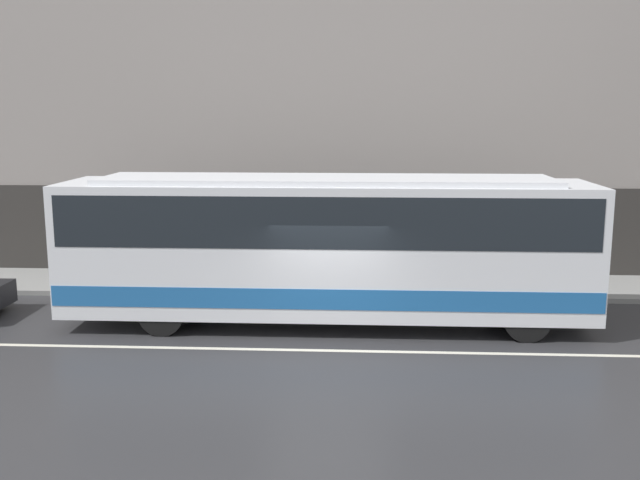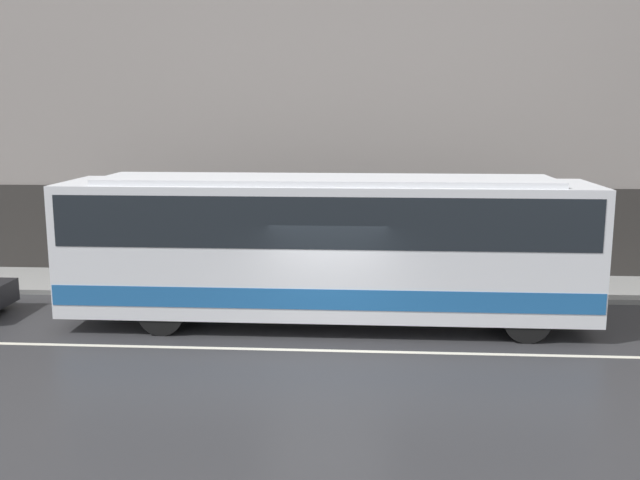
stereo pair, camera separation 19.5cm
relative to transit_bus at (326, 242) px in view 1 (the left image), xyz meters
The scene contains 6 objects.
ground_plane 2.74m from the transit_bus, 86.66° to the right, with size 60.00×60.00×0.00m, color #2D2D30.
sidewalk 3.90m from the transit_bus, 88.10° to the left, with size 60.00×2.76×0.13m.
building_facade 5.92m from the transit_bus, 88.68° to the left, with size 60.00×0.35×10.69m.
lane_stripe 2.73m from the transit_bus, 86.66° to the right, with size 54.00×0.14×0.01m.
transit_bus is the anchor object (origin of this frame).
pedestrian_waiting 4.42m from the transit_bus, 143.41° to the left, with size 0.36×0.36×1.77m.
Camera 1 is at (0.61, -14.01, 4.87)m, focal length 40.00 mm.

